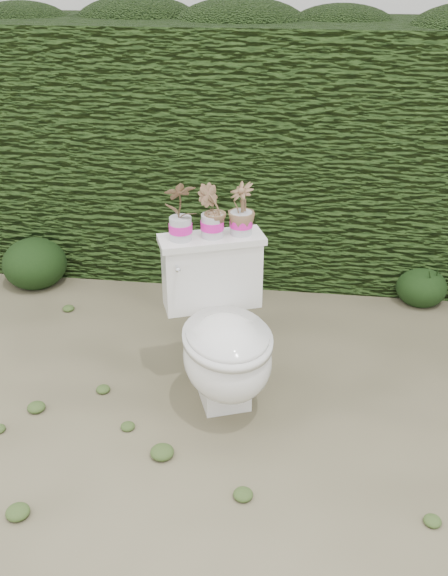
# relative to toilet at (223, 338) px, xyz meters

# --- Properties ---
(ground) EXTENTS (60.00, 60.00, 0.00)m
(ground) POSITION_rel_toilet_xyz_m (-0.12, 0.08, -0.36)
(ground) COLOR #807758
(ground) RESTS_ON ground
(hedge) EXTENTS (8.00, 1.00, 1.60)m
(hedge) POSITION_rel_toilet_xyz_m (-0.12, 1.68, 0.44)
(hedge) COLOR #2F4B19
(hedge) RESTS_ON ground
(toilet) EXTENTS (0.67, 0.79, 0.78)m
(toilet) POSITION_rel_toilet_xyz_m (0.00, 0.00, 0.00)
(toilet) COLOR silver
(toilet) RESTS_ON ground
(potted_plant_left) EXTENTS (0.17, 0.15, 0.28)m
(potted_plant_left) POSITION_rel_toilet_xyz_m (-0.22, 0.17, 0.56)
(potted_plant_left) COLOR #216B26
(potted_plant_left) RESTS_ON toilet
(potted_plant_center) EXTENTS (0.14, 0.12, 0.24)m
(potted_plant_center) POSITION_rel_toilet_xyz_m (-0.08, 0.23, 0.54)
(potted_plant_center) COLOR #216B26
(potted_plant_center) RESTS_ON toilet
(potted_plant_right) EXTENTS (0.19, 0.19, 0.24)m
(potted_plant_right) POSITION_rel_toilet_xyz_m (0.05, 0.28, 0.54)
(potted_plant_right) COLOR #216B26
(potted_plant_right) RESTS_ON toilet
(liriope_clump_1) EXTENTS (0.42, 0.42, 0.34)m
(liriope_clump_1) POSITION_rel_toilet_xyz_m (-1.40, 1.09, -0.19)
(liriope_clump_1) COLOR #1B3211
(liriope_clump_1) RESTS_ON ground
(liriope_clump_2) EXTENTS (0.42, 0.42, 0.33)m
(liriope_clump_2) POSITION_rel_toilet_xyz_m (-0.16, 1.19, -0.19)
(liriope_clump_2) COLOR #1B3211
(liriope_clump_2) RESTS_ON ground
(liriope_clump_3) EXTENTS (0.32, 0.32, 0.25)m
(liriope_clump_3) POSITION_rel_toilet_xyz_m (1.10, 1.16, -0.23)
(liriope_clump_3) COLOR #1B3211
(liriope_clump_3) RESTS_ON ground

